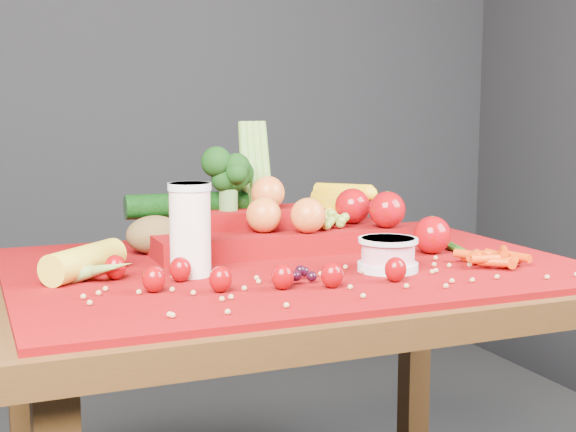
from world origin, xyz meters
name	(u,v)px	position (x,y,z in m)	size (l,w,h in m)	color
table	(292,317)	(0.00, 0.00, 0.66)	(1.10, 0.80, 0.75)	#331E0B
red_cloth	(292,266)	(0.00, 0.00, 0.76)	(1.05, 0.75, 0.01)	#740308
milk_glass	(190,226)	(-0.21, -0.04, 0.85)	(0.08, 0.08, 0.16)	silver
yogurt_bowl	(388,253)	(0.13, -0.13, 0.79)	(0.11, 0.11, 0.06)	silver
strawberry_scatter	(234,270)	(-0.16, -0.13, 0.79)	(0.48, 0.28, 0.05)	#8C0500
dark_grape_cluster	(298,275)	(-0.06, -0.16, 0.78)	(0.06, 0.05, 0.03)	black
soybean_scatter	(338,282)	(0.00, -0.20, 0.77)	(0.84, 0.24, 0.01)	#B4854D
corn_ear	(90,268)	(-0.38, -0.01, 0.78)	(0.25, 0.26, 0.06)	yellow
potato	(154,235)	(-0.22, 0.19, 0.80)	(0.12, 0.08, 0.08)	#503C1B
baby_carrot_pile	(492,256)	(0.34, -0.16, 0.78)	(0.17, 0.17, 0.03)	#C03006
green_bean_pile	(459,248)	(0.37, -0.01, 0.77)	(0.14, 0.12, 0.01)	#265413
produce_mound	(283,220)	(0.04, 0.16, 0.82)	(0.61, 0.36, 0.27)	#740308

